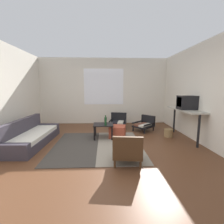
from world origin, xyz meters
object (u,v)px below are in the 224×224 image
object	(u,v)px
armchair_striped_foreground	(127,151)
ottoman_orange	(118,132)
console_shelf	(185,112)
couch	(31,137)
glass_bottle	(106,121)
crt_television	(187,103)
clay_vase	(181,104)
wicker_basket	(168,133)
coffee_table	(103,127)
armchair_corner	(145,124)
armchair_by_window	(118,121)

from	to	relation	value
armchair_striped_foreground	ottoman_orange	bearing A→B (deg)	91.80
ottoman_orange	console_shelf	world-z (taller)	console_shelf
couch	glass_bottle	world-z (taller)	glass_bottle
crt_television	armchair_striped_foreground	bearing A→B (deg)	-142.92
clay_vase	wicker_basket	xyz separation A→B (m)	(-0.38, -0.10, -0.88)
crt_television	clay_vase	distance (m)	0.39
crt_television	clay_vase	xyz separation A→B (m)	(0.00, 0.38, -0.09)
couch	coffee_table	xyz separation A→B (m)	(1.94, 0.44, 0.13)
armchair_striped_foreground	console_shelf	distance (m)	2.49
coffee_table	wicker_basket	size ratio (longest dim) A/B	2.24
coffee_table	ottoman_orange	bearing A→B (deg)	6.55
armchair_corner	crt_television	distance (m)	1.64
clay_vase	glass_bottle	bearing A→B (deg)	-173.29
armchair_by_window	clay_vase	bearing A→B (deg)	-33.42
couch	armchair_striped_foreground	size ratio (longest dim) A/B	3.12
coffee_table	clay_vase	xyz separation A→B (m)	(2.39, 0.13, 0.66)
couch	clay_vase	bearing A→B (deg)	7.41
clay_vase	glass_bottle	size ratio (longest dim) A/B	0.95
couch	armchair_corner	xyz separation A→B (m)	(3.39, 1.22, 0.03)
armchair_by_window	armchair_corner	bearing A→B (deg)	-31.52
armchair_corner	ottoman_orange	size ratio (longest dim) A/B	1.80
coffee_table	wicker_basket	xyz separation A→B (m)	(2.01, 0.03, -0.22)
armchair_striped_foreground	wicker_basket	distance (m)	2.30
armchair_by_window	crt_television	bearing A→B (deg)	-41.01
console_shelf	wicker_basket	distance (m)	0.80
ottoman_orange	clay_vase	distance (m)	2.13
coffee_table	armchair_striped_foreground	distance (m)	1.76
armchair_corner	glass_bottle	distance (m)	1.70
glass_bottle	coffee_table	bearing A→B (deg)	114.86
coffee_table	glass_bottle	distance (m)	0.27
wicker_basket	armchair_corner	bearing A→B (deg)	126.15
armchair_striped_foreground	couch	bearing A→B (deg)	152.68
armchair_by_window	armchair_striped_foreground	xyz separation A→B (m)	(-0.08, -3.02, 0.04)
coffee_table	ottoman_orange	xyz separation A→B (m)	(0.43, 0.05, -0.16)
ottoman_orange	wicker_basket	world-z (taller)	ottoman_orange
couch	armchair_by_window	world-z (taller)	couch
wicker_basket	armchair_striped_foreground	bearing A→B (deg)	-131.50
coffee_table	clay_vase	distance (m)	2.48
coffee_table	armchair_striped_foreground	world-z (taller)	armchair_striped_foreground
ottoman_orange	crt_television	size ratio (longest dim) A/B	0.95
armchair_corner	armchair_by_window	bearing A→B (deg)	148.48
armchair_corner	ottoman_orange	world-z (taller)	armchair_corner
ottoman_orange	glass_bottle	xyz separation A→B (m)	(-0.36, -0.20, 0.37)
armchair_by_window	couch	bearing A→B (deg)	-144.76
coffee_table	armchair_corner	size ratio (longest dim) A/B	0.69
armchair_striped_foreground	coffee_table	bearing A→B (deg)	106.05
ottoman_orange	console_shelf	xyz separation A→B (m)	(1.96, -0.23, 0.62)
ottoman_orange	crt_television	xyz separation A→B (m)	(1.96, -0.30, 0.91)
armchair_striped_foreground	armchair_corner	bearing A→B (deg)	68.72
ottoman_orange	console_shelf	size ratio (longest dim) A/B	0.30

